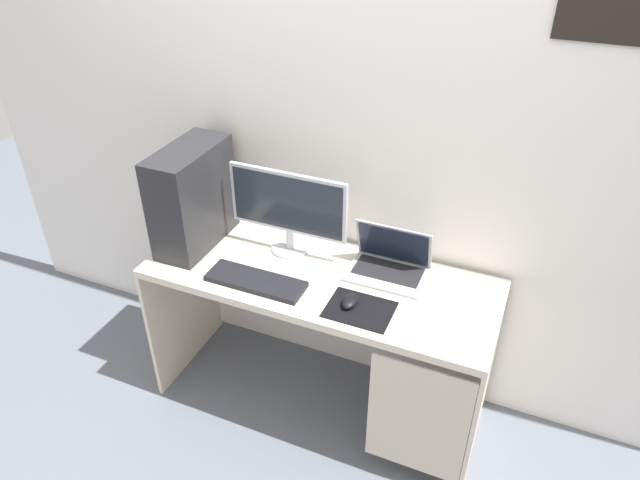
{
  "coord_description": "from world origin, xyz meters",
  "views": [
    {
      "loc": [
        0.77,
        -1.81,
        2.24
      ],
      "look_at": [
        0.0,
        0.0,
        0.94
      ],
      "focal_mm": 32.64,
      "sensor_mm": 36.0,
      "label": 1
    }
  ],
  "objects_px": {
    "pc_tower": "(192,197)",
    "mouse_left": "(350,301)",
    "monitor": "(288,209)",
    "laptop": "(389,264)",
    "keyboard": "(256,281)"
  },
  "relations": [
    {
      "from": "pc_tower",
      "to": "laptop",
      "type": "distance_m",
      "value": 0.91
    },
    {
      "from": "pc_tower",
      "to": "laptop",
      "type": "bearing_deg",
      "value": 7.3
    },
    {
      "from": "monitor",
      "to": "mouse_left",
      "type": "height_order",
      "value": "monitor"
    },
    {
      "from": "laptop",
      "to": "mouse_left",
      "type": "bearing_deg",
      "value": -105.02
    },
    {
      "from": "pc_tower",
      "to": "monitor",
      "type": "relative_size",
      "value": 0.86
    },
    {
      "from": "monitor",
      "to": "mouse_left",
      "type": "distance_m",
      "value": 0.5
    },
    {
      "from": "mouse_left",
      "to": "keyboard",
      "type": "bearing_deg",
      "value": -177.2
    },
    {
      "from": "monitor",
      "to": "laptop",
      "type": "bearing_deg",
      "value": 2.11
    },
    {
      "from": "monitor",
      "to": "keyboard",
      "type": "bearing_deg",
      "value": -94.58
    },
    {
      "from": "keyboard",
      "to": "mouse_left",
      "type": "relative_size",
      "value": 4.38
    },
    {
      "from": "pc_tower",
      "to": "monitor",
      "type": "height_order",
      "value": "pc_tower"
    },
    {
      "from": "pc_tower",
      "to": "mouse_left",
      "type": "relative_size",
      "value": 4.81
    },
    {
      "from": "monitor",
      "to": "keyboard",
      "type": "distance_m",
      "value": 0.34
    },
    {
      "from": "monitor",
      "to": "pc_tower",
      "type": "bearing_deg",
      "value": -167.15
    },
    {
      "from": "mouse_left",
      "to": "monitor",
      "type": "bearing_deg",
      "value": 146.5
    }
  ]
}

